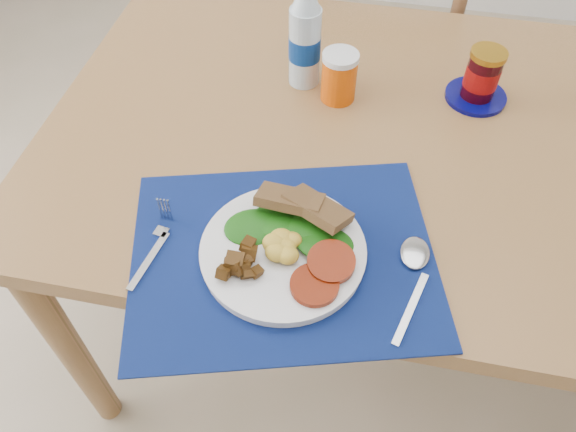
% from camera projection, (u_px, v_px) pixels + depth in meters
% --- Properties ---
extents(ground, '(4.00, 4.00, 0.00)m').
position_uv_depth(ground, '(357.00, 387.00, 1.53)').
color(ground, gray).
rests_on(ground, ground).
extents(table, '(1.40, 0.90, 0.75)m').
position_uv_depth(table, '(400.00, 164.00, 1.14)').
color(table, brown).
rests_on(table, ground).
extents(chair_far, '(0.41, 0.39, 1.09)m').
position_uv_depth(chair_far, '(382.00, 43.00, 1.61)').
color(chair_far, brown).
rests_on(chair_far, ground).
extents(placemat, '(0.56, 0.49, 0.00)m').
position_uv_depth(placemat, '(283.00, 256.00, 0.89)').
color(placemat, black).
rests_on(placemat, table).
extents(breakfast_plate, '(0.26, 0.26, 0.06)m').
position_uv_depth(breakfast_plate, '(279.00, 250.00, 0.88)').
color(breakfast_plate, silver).
rests_on(breakfast_plate, placemat).
extents(fork, '(0.03, 0.17, 0.00)m').
position_uv_depth(fork, '(157.00, 242.00, 0.91)').
color(fork, '#B2B5BA').
rests_on(fork, placemat).
extents(spoon, '(0.05, 0.20, 0.01)m').
position_uv_depth(spoon, '(413.00, 269.00, 0.87)').
color(spoon, '#B2B5BA').
rests_on(spoon, placemat).
extents(water_bottle, '(0.06, 0.06, 0.22)m').
position_uv_depth(water_bottle, '(305.00, 41.00, 1.11)').
color(water_bottle, '#ADBFCC').
rests_on(water_bottle, table).
extents(juice_glass, '(0.07, 0.07, 0.10)m').
position_uv_depth(juice_glass, '(339.00, 78.00, 1.11)').
color(juice_glass, '#D24A05').
rests_on(juice_glass, table).
extents(jam_on_saucer, '(0.12, 0.12, 0.11)m').
position_uv_depth(jam_on_saucer, '(481.00, 78.00, 1.11)').
color(jam_on_saucer, '#050657').
rests_on(jam_on_saucer, table).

